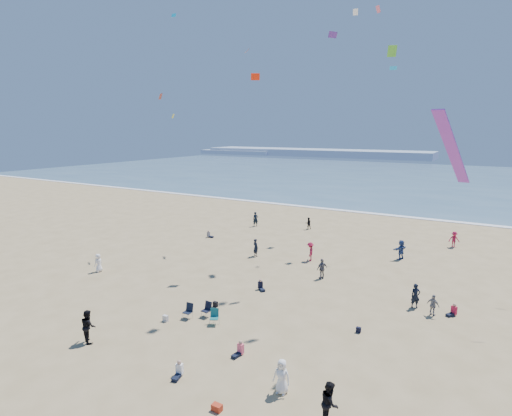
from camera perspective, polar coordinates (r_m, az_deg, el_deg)
The scene contains 13 objects.
ground at distance 23.35m, azimuth -15.28°, elevation -20.62°, with size 220.00×220.00×0.00m, color tan.
ocean at distance 110.26m, azimuth 22.50°, elevation 3.87°, with size 220.00×100.00×0.06m, color #476B84.
surf_line at distance 61.60m, azimuth 15.94°, elevation -0.72°, with size 220.00×1.20×0.08m, color white.
headland_far at distance 198.48m, azimuth 8.21°, elevation 7.85°, with size 110.00×20.00×3.20m, color #7A8EA8.
headland_near at distance 212.52m, azimuth -2.45°, elevation 7.99°, with size 40.00×14.00×2.00m, color #7A8EA8.
standing_flyers at distance 33.54m, azimuth 10.82°, elevation -8.73°, with size 37.31×33.07×1.94m.
seated_group at distance 29.71m, azimuth 1.33°, elevation -12.15°, with size 26.99×22.81×0.84m.
chair_cluster at distance 26.92m, azimuth -7.65°, elevation -14.62°, with size 2.73×1.43×1.00m.
white_tote at distance 27.31m, azimuth -12.81°, elevation -15.11°, with size 0.35×0.20×0.40m, color silver.
black_backpack at distance 28.76m, azimuth -5.83°, elevation -13.52°, with size 0.30×0.22×0.38m, color black.
cooler at distance 19.64m, azimuth -5.60°, elevation -26.51°, with size 0.45×0.30×0.30m, color #B33219.
navy_bag at distance 26.15m, azimuth 14.44°, elevation -16.51°, with size 0.28×0.18×0.34m, color black.
kites_aloft at distance 28.22m, azimuth 21.31°, elevation 17.63°, with size 43.14×36.70×30.84m.
Camera 1 is at (14.61, -13.62, 12.09)m, focal length 28.00 mm.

